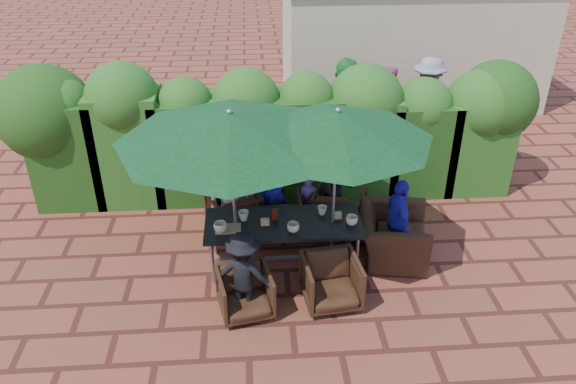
{
  "coord_description": "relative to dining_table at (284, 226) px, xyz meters",
  "views": [
    {
      "loc": [
        -0.44,
        -6.49,
        5.06
      ],
      "look_at": [
        0.06,
        0.4,
        1.08
      ],
      "focal_mm": 35.0,
      "sensor_mm": 36.0,
      "label": 1
    }
  ],
  "objects": [
    {
      "name": "ground",
      "position": [
        0.03,
        -0.14,
        -0.67
      ],
      "size": [
        80.0,
        80.0,
        0.0
      ],
      "primitive_type": "plane",
      "color": "brown",
      "rests_on": "ground"
    },
    {
      "name": "hedge_wall",
      "position": [
        -0.08,
        2.18,
        0.63
      ],
      "size": [
        9.1,
        1.6,
        2.45
      ],
      "color": "#1B390F",
      "rests_on": "ground"
    },
    {
      "name": "cup_a",
      "position": [
        -0.88,
        -0.18,
        0.15
      ],
      "size": [
        0.18,
        0.18,
        0.14
      ],
      "primitive_type": "imported",
      "color": "beige",
      "rests_on": "dining_table"
    },
    {
      "name": "chair_near_left",
      "position": [
        -0.56,
        -0.97,
        -0.33
      ],
      "size": [
        0.78,
        0.75,
        0.69
      ],
      "primitive_type": "imported",
      "rotation": [
        0.0,
        0.0,
        0.21
      ],
      "color": "black",
      "rests_on": "ground"
    },
    {
      "name": "chair_far_left",
      "position": [
        -0.74,
        0.99,
        -0.3
      ],
      "size": [
        0.94,
        0.92,
        0.75
      ],
      "primitive_type": "imported",
      "rotation": [
        0.0,
        0.0,
        3.56
      ],
      "color": "black",
      "rests_on": "ground"
    },
    {
      "name": "chair_near_right",
      "position": [
        0.58,
        -0.86,
        -0.3
      ],
      "size": [
        0.8,
        0.76,
        0.74
      ],
      "primitive_type": "imported",
      "rotation": [
        0.0,
        0.0,
        0.12
      ],
      "color": "black",
      "rests_on": "ground"
    },
    {
      "name": "cup_d",
      "position": [
        0.57,
        0.17,
        0.14
      ],
      "size": [
        0.14,
        0.14,
        0.13
      ],
      "primitive_type": "imported",
      "color": "beige",
      "rests_on": "dining_table"
    },
    {
      "name": "building",
      "position": [
        3.53,
        6.85,
        0.93
      ],
      "size": [
        6.2,
        3.08,
        3.2
      ],
      "color": "beige",
      "rests_on": "ground"
    },
    {
      "name": "cup_c",
      "position": [
        0.12,
        -0.25,
        0.14
      ],
      "size": [
        0.17,
        0.17,
        0.13
      ],
      "primitive_type": "imported",
      "color": "beige",
      "rests_on": "dining_table"
    },
    {
      "name": "ketchup_bottle",
      "position": [
        -0.13,
        0.06,
        0.16
      ],
      "size": [
        0.04,
        0.04,
        0.17
      ],
      "primitive_type": "cylinder",
      "color": "#B20C0A",
      "rests_on": "dining_table"
    },
    {
      "name": "child_left",
      "position": [
        -0.46,
        1.01,
        -0.26
      ],
      "size": [
        0.36,
        0.33,
        0.83
      ],
      "primitive_type": "imported",
      "rotation": [
        0.0,
        0.0,
        0.33
      ],
      "color": "#C34578",
      "rests_on": "ground"
    },
    {
      "name": "pedestrian_a",
      "position": [
        1.55,
        4.17,
        0.25
      ],
      "size": [
        1.73,
        0.65,
        1.84
      ],
      "primitive_type": "imported",
      "rotation": [
        0.0,
        0.0,
        3.12
      ],
      "color": "#258936",
      "rests_on": "ground"
    },
    {
      "name": "adult_far_mid",
      "position": [
        -0.09,
        1.04,
        -0.03
      ],
      "size": [
        0.48,
        0.4,
        1.29
      ],
      "primitive_type": "imported",
      "rotation": [
        0.0,
        0.0,
        0.04
      ],
      "color": "#2521B8",
      "rests_on": "ground"
    },
    {
      "name": "sauce_bottle",
      "position": [
        -0.1,
        0.08,
        0.16
      ],
      "size": [
        0.04,
        0.04,
        0.17
      ],
      "primitive_type": "cylinder",
      "color": "#4C230C",
      "rests_on": "dining_table"
    },
    {
      "name": "chair_far_mid",
      "position": [
        -0.02,
        0.86,
        -0.31
      ],
      "size": [
        0.71,
        0.67,
        0.73
      ],
      "primitive_type": "imported",
      "rotation": [
        0.0,
        0.0,
        3.15
      ],
      "color": "black",
      "rests_on": "ground"
    },
    {
      "name": "adult_far_right",
      "position": [
        0.93,
        1.0,
        -0.03
      ],
      "size": [
        0.71,
        0.56,
        1.28
      ],
      "primitive_type": "imported",
      "rotation": [
        0.0,
        0.0,
        0.33
      ],
      "color": "black",
      "rests_on": "ground"
    },
    {
      "name": "pedestrian_c",
      "position": [
        3.24,
        4.1,
        0.24
      ],
      "size": [
        1.22,
        1.2,
        1.83
      ],
      "primitive_type": "imported",
      "rotation": [
        0.0,
        0.0,
        2.37
      ],
      "color": "gray",
      "rests_on": "ground"
    },
    {
      "name": "dining_table",
      "position": [
        0.0,
        0.0,
        0.0
      ],
      "size": [
        2.22,
        0.9,
        0.75
      ],
      "color": "black",
      "rests_on": "ground"
    },
    {
      "name": "serving_tray",
      "position": [
        -0.77,
        -0.13,
        0.08
      ],
      "size": [
        0.35,
        0.25,
        0.02
      ],
      "primitive_type": "cube",
      "color": "#9E704C",
      "rests_on": "dining_table"
    },
    {
      "name": "adult_far_left",
      "position": [
        -0.78,
        0.92,
        -0.01
      ],
      "size": [
        0.73,
        0.53,
        1.33
      ],
      "primitive_type": "imported",
      "rotation": [
        0.0,
        0.0,
        0.23
      ],
      "color": "silver",
      "rests_on": "ground"
    },
    {
      "name": "cup_b",
      "position": [
        -0.56,
        0.09,
        0.15
      ],
      "size": [
        0.15,
        0.15,
        0.14
      ],
      "primitive_type": "imported",
      "color": "beige",
      "rests_on": "dining_table"
    },
    {
      "name": "child_right",
      "position": [
        0.46,
        0.99,
        -0.21
      ],
      "size": [
        0.4,
        0.36,
        0.92
      ],
      "primitive_type": "imported",
      "rotation": [
        0.0,
        0.0,
        -0.32
      ],
      "color": "#79489D",
      "rests_on": "ground"
    },
    {
      "name": "umbrella_right",
      "position": [
        0.69,
        -0.04,
        1.54
      ],
      "size": [
        2.56,
        2.56,
        2.46
      ],
      "color": "gray",
      "rests_on": "ground"
    },
    {
      "name": "cup_e",
      "position": [
        0.95,
        -0.13,
        0.14
      ],
      "size": [
        0.17,
        0.17,
        0.13
      ],
      "primitive_type": "imported",
      "color": "beige",
      "rests_on": "dining_table"
    },
    {
      "name": "adult_end_right",
      "position": [
        1.67,
        0.07,
        -0.02
      ],
      "size": [
        0.46,
        0.8,
        1.3
      ],
      "primitive_type": "imported",
      "rotation": [
        0.0,
        0.0,
        1.67
      ],
      "color": "#2521B8",
      "rests_on": "ground"
    },
    {
      "name": "chair_far_right",
      "position": [
        0.94,
        0.92,
        -0.28
      ],
      "size": [
        0.97,
        0.95,
        0.78
      ],
      "primitive_type": "imported",
      "rotation": [
        0.0,
        0.0,
        2.76
      ],
      "color": "black",
      "rests_on": "ground"
    },
    {
      "name": "chair_end_right",
      "position": [
        1.63,
        0.1,
        -0.19
      ],
      "size": [
        0.91,
        1.22,
        0.97
      ],
      "primitive_type": "imported",
      "rotation": [
        0.0,
        0.0,
        1.39
      ],
      "color": "black",
      "rests_on": "ground"
    },
    {
      "name": "number_block_right",
      "position": [
        0.77,
        0.04,
        0.13
      ],
      "size": [
        0.12,
        0.06,
        0.1
      ],
      "primitive_type": "cube",
      "color": "#DDB171",
      "rests_on": "dining_table"
    },
    {
      "name": "umbrella_left",
      "position": [
        -0.68,
        0.01,
        1.54
      ],
      "size": [
        3.02,
        3.02,
        2.46
      ],
      "color": "gray",
      "rests_on": "ground"
    },
    {
      "name": "number_block_left",
      "position": [
        -0.26,
        -0.06,
        0.13
      ],
      "size": [
        0.12,
        0.06,
        0.1
      ],
      "primitive_type": "cube",
      "color": "#DDB171",
      "rests_on": "dining_table"
    },
    {
      "name": "adult_near_left",
      "position": [
        -0.57,
        -0.96,
        -0.07
      ],
      "size": [
        0.84,
        0.56,
        1.21
      ],
      "primitive_type": "imported",
      "rotation": [
        0.0,
        0.0,
        2.85
      ],
      "color": "black",
      "rests_on": "ground"
    },
    {
      "name": "pedestrian_b",
      "position": [
        2.44,
        4.36,
        0.12
      ],
      "size": [
        0.82,
        0.56,
        1.58
      ],
      "primitive_type": "imported",
      "rotation": [
        0.0,
        0.0,
        3.01
      ],
      "color": "#C34578",
      "rests_on": "ground"
    }
  ]
}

